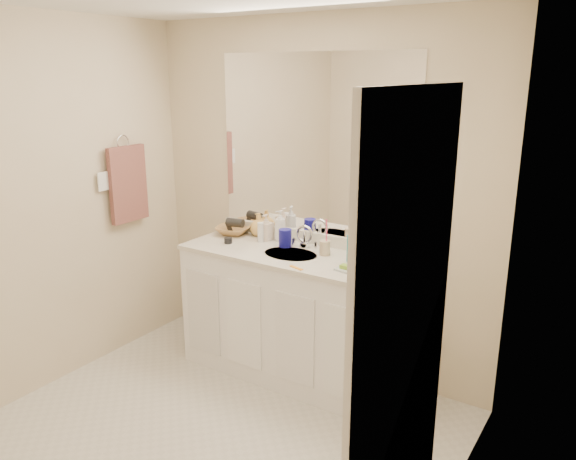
{
  "coord_description": "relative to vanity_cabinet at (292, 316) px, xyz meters",
  "views": [
    {
      "loc": [
        1.89,
        -1.94,
        2.04
      ],
      "look_at": [
        0.0,
        0.97,
        1.05
      ],
      "focal_mm": 35.0,
      "sensor_mm": 36.0,
      "label": 1
    }
  ],
  "objects": [
    {
      "name": "wicker_basket",
      "position": [
        -0.61,
        0.14,
        0.49
      ],
      "size": [
        0.3,
        0.3,
        0.06
      ],
      "primitive_type": "imported",
      "rotation": [
        0.0,
        0.0,
        0.29
      ],
      "color": "#A27441",
      "rests_on": "countertop"
    },
    {
      "name": "orange_comb",
      "position": [
        0.18,
        -0.23,
        0.46
      ],
      "size": [
        0.11,
        0.05,
        0.0
      ],
      "primitive_type": "cube",
      "rotation": [
        0.0,
        0.0,
        -0.29
      ],
      "color": "orange",
      "rests_on": "countertop"
    },
    {
      "name": "mouthwash_bottle",
      "position": [
        0.41,
        0.07,
        0.54
      ],
      "size": [
        0.08,
        0.08,
        0.17
      ],
      "primitive_type": "cylinder",
      "rotation": [
        0.0,
        0.0,
        -0.12
      ],
      "color": "#0D8DA4",
      "rests_on": "countertop"
    },
    {
      "name": "sink_basin",
      "position": [
        0.0,
        -0.02,
        0.44
      ],
      "size": [
        0.37,
        0.37,
        0.02
      ],
      "primitive_type": "cylinder",
      "color": "beige",
      "rests_on": "countertop"
    },
    {
      "name": "hand_towel",
      "position": [
        -1.25,
        -0.25,
        0.82
      ],
      "size": [
        0.04,
        0.32,
        0.55
      ],
      "primitive_type": "cube",
      "color": "brown",
      "rests_on": "towel_ring"
    },
    {
      "name": "wall_right",
      "position": [
        1.3,
        -1.02,
        0.77
      ],
      "size": [
        0.02,
        2.6,
        2.4
      ],
      "primitive_type": "cube",
      "color": "beige",
      "rests_on": "floor"
    },
    {
      "name": "toothbrush",
      "position": [
        0.21,
        0.08,
        0.6
      ],
      "size": [
        0.02,
        0.04,
        0.19
      ],
      "primitive_type": "cylinder",
      "rotation": [
        0.14,
        0.0,
        0.41
      ],
      "color": "#FF4379",
      "rests_on": "tan_cup"
    },
    {
      "name": "switch_plate",
      "position": [
        -1.27,
        -0.45,
        0.88
      ],
      "size": [
        0.01,
        0.08,
        0.13
      ],
      "primitive_type": "cube",
      "color": "white",
      "rests_on": "wall_left"
    },
    {
      "name": "wall_back",
      "position": [
        0.0,
        0.28,
        0.77
      ],
      "size": [
        2.6,
        0.02,
        2.4
      ],
      "primitive_type": "cube",
      "color": "beige",
      "rests_on": "floor"
    },
    {
      "name": "green_soap",
      "position": [
        0.45,
        -0.11,
        0.48
      ],
      "size": [
        0.07,
        0.05,
        0.02
      ],
      "primitive_type": "cube",
      "rotation": [
        0.0,
        0.0,
        -0.05
      ],
      "color": "#84BB2D",
      "rests_on": "soap_dish"
    },
    {
      "name": "soap_dish",
      "position": [
        0.45,
        -0.11,
        0.46
      ],
      "size": [
        0.13,
        0.11,
        0.01
      ],
      "primitive_type": "cube",
      "rotation": [
        0.0,
        0.0,
        -0.15
      ],
      "color": "silver",
      "rests_on": "countertop"
    },
    {
      "name": "extra_white_bottle",
      "position": [
        -0.32,
        0.1,
        0.52
      ],
      "size": [
        0.06,
        0.06,
        0.14
      ],
      "primitive_type": "cylinder",
      "rotation": [
        0.0,
        0.0,
        -0.4
      ],
      "color": "white",
      "rests_on": "countertop"
    },
    {
      "name": "mirror",
      "position": [
        0.0,
        0.27,
        1.14
      ],
      "size": [
        1.48,
        0.01,
        1.2
      ],
      "primitive_type": "cube",
      "color": "white",
      "rests_on": "wall_back"
    },
    {
      "name": "blue_mug",
      "position": [
        -0.12,
        0.1,
        0.52
      ],
      "size": [
        0.11,
        0.11,
        0.12
      ],
      "primitive_type": "cylinder",
      "rotation": [
        0.0,
        0.0,
        0.35
      ],
      "color": "navy",
      "rests_on": "countertop"
    },
    {
      "name": "backsplash",
      "position": [
        0.0,
        0.26,
        0.5
      ],
      "size": [
        1.52,
        0.03,
        0.08
      ],
      "primitive_type": "cube",
      "color": "white",
      "rests_on": "countertop"
    },
    {
      "name": "soap_bottle_white",
      "position": [
        -0.22,
        0.19,
        0.56
      ],
      "size": [
        0.11,
        0.11,
        0.22
      ],
      "primitive_type": "imported",
      "rotation": [
        0.0,
        0.0,
        -0.35
      ],
      "color": "white",
      "rests_on": "countertop"
    },
    {
      "name": "towel_ring",
      "position": [
        -1.27,
        -0.25,
        1.12
      ],
      "size": [
        0.01,
        0.11,
        0.11
      ],
      "primitive_type": "torus",
      "rotation": [
        0.0,
        1.57,
        0.0
      ],
      "color": "silver",
      "rests_on": "wall_left"
    },
    {
      "name": "floor",
      "position": [
        0.0,
        -1.02,
        -0.42
      ],
      "size": [
        2.6,
        2.6,
        0.0
      ],
      "primitive_type": "cube",
      "color": "silver",
      "rests_on": "ground"
    },
    {
      "name": "soap_bottle_cream",
      "position": [
        -0.32,
        0.15,
        0.55
      ],
      "size": [
        0.08,
        0.09,
        0.19
      ],
      "primitive_type": "imported",
      "rotation": [
        0.0,
        0.0,
        -0.01
      ],
      "color": "#F3DEC6",
      "rests_on": "countertop"
    },
    {
      "name": "dark_jar",
      "position": [
        -0.49,
        -0.06,
        0.47
      ],
      "size": [
        0.06,
        0.06,
        0.04
      ],
      "primitive_type": "cylinder",
      "rotation": [
        0.0,
        0.0,
        -0.14
      ],
      "color": "black",
      "rests_on": "countertop"
    },
    {
      "name": "wall_left",
      "position": [
        -1.3,
        -1.02,
        0.77
      ],
      "size": [
        0.02,
        2.6,
        2.4
      ],
      "primitive_type": "cube",
      "color": "beige",
      "rests_on": "floor"
    },
    {
      "name": "hair_dryer",
      "position": [
        -0.59,
        0.14,
        0.54
      ],
      "size": [
        0.14,
        0.09,
        0.06
      ],
      "primitive_type": "cylinder",
      "rotation": [
        0.0,
        1.57,
        0.19
      ],
      "color": "black",
      "rests_on": "wicker_basket"
    },
    {
      "name": "countertop",
      "position": [
        0.0,
        0.0,
        0.44
      ],
      "size": [
        1.52,
        0.57,
        0.03
      ],
      "primitive_type": "cube",
      "color": "silver",
      "rests_on": "vanity_cabinet"
    },
    {
      "name": "soap_bottle_yellow",
      "position": [
        -0.42,
        0.21,
        0.54
      ],
      "size": [
        0.16,
        0.16,
        0.17
      ],
      "primitive_type": "imported",
      "rotation": [
        0.0,
        0.0,
        -0.29
      ],
      "color": "#E6B359",
      "rests_on": "countertop"
    },
    {
      "name": "tan_cup",
      "position": [
        0.2,
        0.08,
        0.5
      ],
      "size": [
        0.07,
        0.07,
        0.1
      ],
      "primitive_type": "cylinder",
      "rotation": [
        0.0,
        0.0,
        -0.03
      ],
      "color": "beige",
      "rests_on": "countertop"
    },
    {
      "name": "door",
      "position": [
        1.29,
        -1.32,
        0.57
      ],
      "size": [
        0.02,
        0.82,
        2.0
      ],
      "primitive_type": "cube",
      "color": "silver",
      "rests_on": "floor"
    },
    {
      "name": "faucet",
      "position": [
        0.0,
        0.16,
        0.51
      ],
      "size": [
        0.02,
        0.02,
        0.11
      ],
      "primitive_type": "cylinder",
      "color": "silver",
      "rests_on": "countertop"
    },
    {
      "name": "vanity_cabinet",
      "position": [
        0.0,
        0.0,
        0.0
      ],
      "size": [
        1.5,
        0.55,
        0.85
      ],
      "primitive_type": "cube",
      "color": "white",
      "rests_on": "floor"
    }
  ]
}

